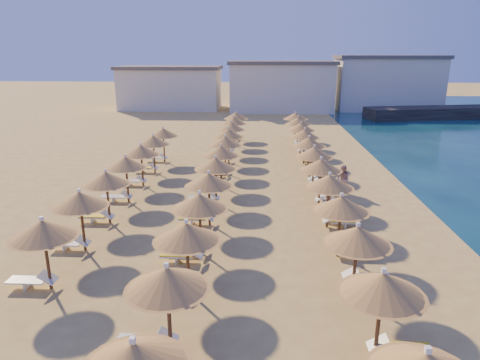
# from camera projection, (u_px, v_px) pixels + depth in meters

# --- Properties ---
(ground) EXTENTS (220.00, 220.00, 0.00)m
(ground) POSITION_uv_depth(u_px,v_px,m) (251.00, 227.00, 21.68)
(ground) COLOR #D7B55E
(ground) RESTS_ON ground
(jetty) EXTENTS (30.19, 10.02, 1.50)m
(jetty) POSITION_uv_depth(u_px,v_px,m) (473.00, 112.00, 58.09)
(jetty) COLOR black
(jetty) RESTS_ON ground
(hotel_blocks) EXTENTS (48.78, 10.58, 8.10)m
(hotel_blocks) POSITION_uv_depth(u_px,v_px,m) (287.00, 85.00, 65.15)
(hotel_blocks) COLOR white
(hotel_blocks) RESTS_ON ground
(parasol_row_east) EXTENTS (2.47, 38.12, 2.90)m
(parasol_row_east) POSITION_uv_depth(u_px,v_px,m) (317.00, 159.00, 25.70)
(parasol_row_east) COLOR brown
(parasol_row_east) RESTS_ON ground
(parasol_row_west) EXTENTS (2.47, 38.12, 2.90)m
(parasol_row_west) POSITION_uv_depth(u_px,v_px,m) (218.00, 158.00, 25.99)
(parasol_row_west) COLOR brown
(parasol_row_west) RESTS_ON ground
(parasol_row_inland) EXTENTS (2.47, 21.92, 2.90)m
(parasol_row_inland) POSITION_uv_depth(u_px,v_px,m) (126.00, 163.00, 24.70)
(parasol_row_inland) COLOR brown
(parasol_row_inland) RESTS_ON ground
(loungers) EXTENTS (14.42, 36.22, 0.66)m
(loungers) POSITION_uv_depth(u_px,v_px,m) (243.00, 192.00, 26.06)
(loungers) COLOR silver
(loungers) RESTS_ON ground
(beachgoer_a) EXTENTS (0.47, 0.67, 1.77)m
(beachgoer_a) POSITION_uv_depth(u_px,v_px,m) (329.00, 191.00, 24.45)
(beachgoer_a) COLOR tan
(beachgoer_a) RESTS_ON ground
(beachgoer_b) EXTENTS (1.06, 1.11, 1.81)m
(beachgoer_b) POSITION_uv_depth(u_px,v_px,m) (343.00, 179.00, 26.67)
(beachgoer_b) COLOR tan
(beachgoer_b) RESTS_ON ground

